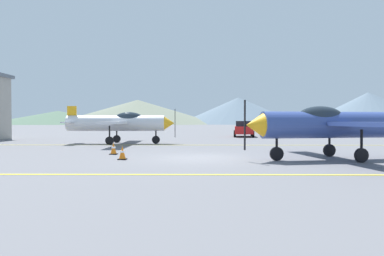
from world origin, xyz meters
name	(u,v)px	position (x,y,z in m)	size (l,w,h in m)	color
ground_plane	(200,158)	(0.00, 0.00, 0.00)	(400.00, 400.00, 0.00)	slate
apron_line_near	(202,175)	(0.00, -4.65, 0.01)	(80.00, 0.16, 0.01)	yellow
apron_line_far	(198,145)	(0.00, 7.79, 0.01)	(80.00, 0.16, 0.01)	yellow
airplane_near	(334,124)	(5.70, -0.54, 1.52)	(7.90, 9.04, 2.70)	#33478C
airplane_mid	(120,123)	(-5.60, 9.13, 1.52)	(7.80, 9.00, 2.70)	silver
car_sedan	(244,129)	(4.76, 19.74, 0.84)	(2.41, 4.48, 1.62)	red
traffic_cone_front	(114,149)	(-4.22, 1.51, 0.29)	(0.36, 0.36, 0.59)	black
traffic_cone_side	(122,153)	(-3.31, -0.66, 0.29)	(0.36, 0.36, 0.59)	black
hill_left	(58,117)	(-64.31, 140.47, 3.09)	(61.69, 61.69, 6.18)	#4C6651
hill_centerleft	(138,112)	(-27.77, 144.27, 5.75)	(77.58, 77.58, 11.50)	slate
hill_centerright	(238,111)	(20.43, 148.03, 6.42)	(58.48, 58.48, 12.83)	slate
hill_right	(368,108)	(72.10, 126.53, 6.75)	(52.33, 52.33, 13.50)	slate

